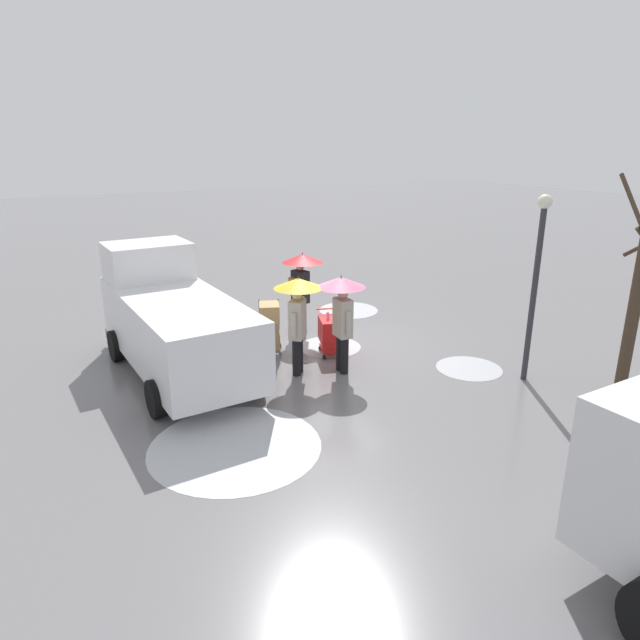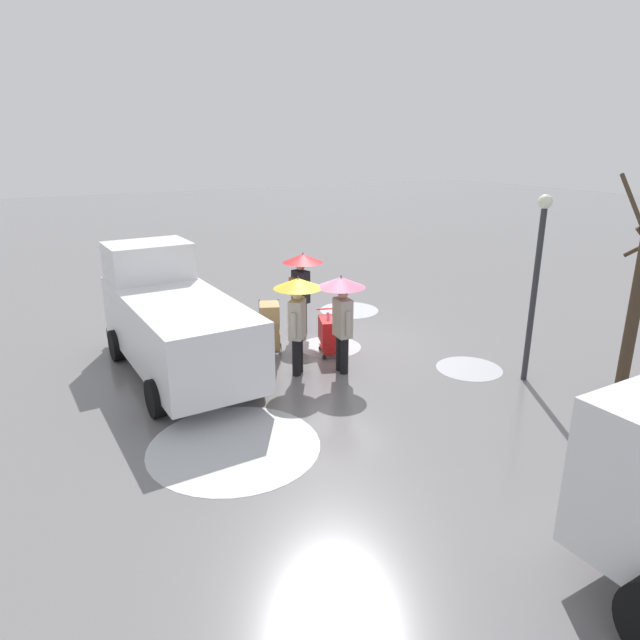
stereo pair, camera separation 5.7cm
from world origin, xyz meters
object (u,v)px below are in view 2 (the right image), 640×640
pedestrian_black_side (342,302)px  shopping_cart_vendor (331,331)px  pedestrian_white_side (298,303)px  hand_dolly_boxes (270,326)px  street_lamp (537,270)px  cargo_van_parked_right (173,320)px  bare_tree_near (638,292)px  pedestrian_pink_side (302,275)px

pedestrian_black_side → shopping_cart_vendor: bearing=-108.3°
pedestrian_black_side → pedestrian_white_side: same height
hand_dolly_boxes → street_lamp: (-4.14, 3.85, 1.62)m
cargo_van_parked_right → street_lamp: street_lamp is taller
shopping_cart_vendor → street_lamp: size_ratio=0.27×
hand_dolly_boxes → street_lamp: street_lamp is taller
cargo_van_parked_right → pedestrian_black_side: bearing=150.6°
hand_dolly_boxes → bare_tree_near: 7.63m
cargo_van_parked_right → bare_tree_near: bearing=144.3°
hand_dolly_boxes → pedestrian_pink_side: size_ratio=0.61×
hand_dolly_boxes → pedestrian_white_side: size_ratio=0.61×
pedestrian_pink_side → street_lamp: bearing=118.4°
pedestrian_black_side → pedestrian_white_side: size_ratio=1.00×
pedestrian_black_side → pedestrian_white_side: 0.93m
cargo_van_parked_right → pedestrian_white_side: 2.71m
pedestrian_pink_side → hand_dolly_boxes: bearing=38.4°
hand_dolly_boxes → street_lamp: size_ratio=0.34×
hand_dolly_boxes → pedestrian_white_side: bearing=96.9°
pedestrian_pink_side → street_lamp: street_lamp is taller
cargo_van_parked_right → hand_dolly_boxes: size_ratio=4.11×
cargo_van_parked_right → shopping_cart_vendor: cargo_van_parked_right is taller
cargo_van_parked_right → pedestrian_black_side: cargo_van_parked_right is taller
pedestrian_black_side → street_lamp: bearing=143.7°
pedestrian_black_side → hand_dolly_boxes: bearing=-57.0°
pedestrian_black_side → bare_tree_near: bare_tree_near is taller
cargo_van_parked_right → pedestrian_black_side: size_ratio=2.51×
shopping_cart_vendor → pedestrian_pink_side: size_ratio=0.49×
cargo_van_parked_right → street_lamp: bearing=147.0°
pedestrian_black_side → street_lamp: street_lamp is taller
hand_dolly_boxes → pedestrian_white_side: (-0.14, 1.16, 0.83)m
pedestrian_black_side → street_lamp: (-3.15, 2.32, 0.79)m
shopping_cart_vendor → hand_dolly_boxes: (1.32, -0.57, 0.18)m
pedestrian_pink_side → pedestrian_black_side: size_ratio=1.00×
pedestrian_pink_side → pedestrian_black_side: (0.45, 2.68, 0.01)m
shopping_cart_vendor → hand_dolly_boxes: 1.44m
pedestrian_white_side → street_lamp: size_ratio=0.56×
bare_tree_near → pedestrian_pink_side: bearing=-57.9°
bare_tree_near → street_lamp: (1.29, -1.35, 0.31)m
shopping_cart_vendor → pedestrian_white_side: bearing=26.7°
pedestrian_black_side → pedestrian_white_side: bearing=-23.7°
pedestrian_white_side → pedestrian_black_side: bearing=156.3°
bare_tree_near → cargo_van_parked_right: bearing=-35.7°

